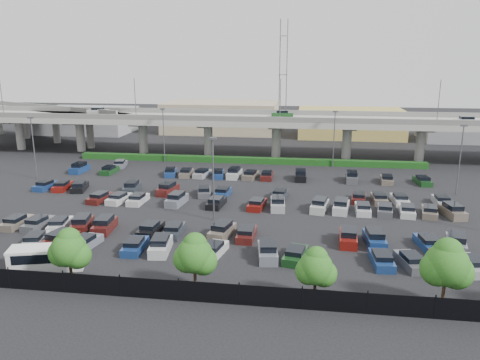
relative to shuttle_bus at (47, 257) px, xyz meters
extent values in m
plane|color=black|center=(12.87, 23.82, -1.19)|extent=(280.00, 280.00, 0.00)
cube|color=gray|center=(12.87, 55.82, 6.06)|extent=(150.00, 13.00, 1.10)
cube|color=#5D5E59|center=(12.87, 49.57, 7.11)|extent=(150.00, 0.50, 1.00)
cube|color=#5D5E59|center=(12.87, 62.07, 7.11)|extent=(150.00, 0.50, 1.00)
cylinder|color=gray|center=(-38.13, 55.82, 2.16)|extent=(1.80, 1.80, 6.70)
cube|color=#5D5E59|center=(-38.13, 55.82, 5.31)|extent=(2.60, 9.75, 0.50)
cylinder|color=gray|center=(-24.13, 55.82, 2.16)|extent=(1.80, 1.80, 6.70)
cube|color=#5D5E59|center=(-24.13, 55.82, 5.31)|extent=(2.60, 9.75, 0.50)
cylinder|color=gray|center=(-10.13, 55.82, 2.16)|extent=(1.80, 1.80, 6.70)
cube|color=#5D5E59|center=(-10.13, 55.82, 5.31)|extent=(2.60, 9.75, 0.50)
cylinder|color=gray|center=(3.87, 55.82, 2.16)|extent=(1.80, 1.80, 6.70)
cube|color=#5D5E59|center=(3.87, 55.82, 5.31)|extent=(2.60, 9.75, 0.50)
cylinder|color=gray|center=(17.87, 55.82, 2.16)|extent=(1.80, 1.80, 6.70)
cube|color=#5D5E59|center=(17.87, 55.82, 5.31)|extent=(2.60, 9.75, 0.50)
cylinder|color=gray|center=(31.87, 55.82, 2.16)|extent=(1.80, 1.80, 6.70)
cube|color=#5D5E59|center=(31.87, 55.82, 5.31)|extent=(2.60, 9.75, 0.50)
cylinder|color=gray|center=(45.87, 55.82, 2.16)|extent=(1.80, 1.80, 6.70)
cube|color=#5D5E59|center=(45.87, 55.82, 5.31)|extent=(2.60, 9.75, 0.50)
cube|color=silver|center=(-21.13, 58.82, 7.02)|extent=(4.40, 1.82, 0.82)
cube|color=black|center=(-21.13, 58.82, 7.65)|extent=(2.30, 1.60, 0.50)
cube|color=#17411A|center=(18.87, 58.82, 7.02)|extent=(4.40, 1.82, 0.82)
cube|color=black|center=(18.87, 58.82, 7.65)|extent=(2.30, 1.60, 0.50)
cube|color=silver|center=(52.87, 52.82, 7.02)|extent=(4.40, 1.82, 0.82)
cube|color=black|center=(52.87, 52.82, 7.65)|extent=(2.30, 1.60, 0.50)
cylinder|color=#54555A|center=(-37.13, 49.72, 10.61)|extent=(0.14, 0.14, 8.00)
cylinder|color=#54555A|center=(-9.13, 49.72, 10.61)|extent=(0.14, 0.14, 8.00)
cylinder|color=#54555A|center=(18.87, 49.72, 10.61)|extent=(0.14, 0.14, 8.00)
cylinder|color=#54555A|center=(46.87, 49.72, 10.61)|extent=(0.14, 0.14, 8.00)
cube|color=gray|center=(-39.13, 66.82, 6.06)|extent=(50.93, 30.13, 1.10)
cube|color=#5D5E59|center=(-39.13, 66.82, 7.11)|extent=(47.34, 22.43, 1.00)
cylinder|color=gray|center=(-45.47, 69.78, 2.16)|extent=(1.60, 1.60, 6.70)
cylinder|color=gray|center=(-34.60, 64.71, 2.16)|extent=(1.60, 1.60, 6.70)
cylinder|color=gray|center=(-23.72, 59.64, 2.16)|extent=(1.60, 1.60, 6.70)
cube|color=#113B11|center=(12.87, 48.82, -0.64)|extent=(66.00, 1.60, 1.10)
cube|color=black|center=(12.87, -4.18, -0.29)|extent=(70.00, 0.06, 1.80)
cylinder|color=black|center=(-1.13, -4.18, -0.19)|extent=(0.10, 0.10, 2.00)
cylinder|color=black|center=(3.87, -4.18, -0.19)|extent=(0.10, 0.10, 2.00)
cylinder|color=black|center=(8.87, -4.18, -0.19)|extent=(0.10, 0.10, 2.00)
cylinder|color=black|center=(13.87, -4.18, -0.19)|extent=(0.10, 0.10, 2.00)
cylinder|color=black|center=(18.87, -4.18, -0.19)|extent=(0.10, 0.10, 2.00)
cylinder|color=black|center=(23.87, -4.18, -0.19)|extent=(0.10, 0.10, 2.00)
cylinder|color=black|center=(28.87, -4.18, -0.19)|extent=(0.10, 0.10, 2.00)
cylinder|color=black|center=(33.87, -4.18, -0.19)|extent=(0.10, 0.10, 2.00)
cylinder|color=#332316|center=(3.87, -2.85, -0.21)|extent=(0.26, 0.26, 1.96)
sphere|color=#1A5316|center=(3.87, -2.85, 2.18)|extent=(3.04, 3.04, 3.04)
sphere|color=#1A5316|center=(4.58, -2.75, 1.64)|extent=(2.39, 2.39, 2.39)
sphere|color=#1A5316|center=(3.28, -2.93, 1.86)|extent=(2.39, 2.39, 2.39)
sphere|color=#1A5316|center=(3.91, -2.73, 3.05)|extent=(2.06, 2.06, 2.06)
cylinder|color=#332316|center=(14.87, -2.57, -0.20)|extent=(0.26, 0.26, 1.97)
sphere|color=#1A5316|center=(14.87, -2.57, 2.21)|extent=(3.07, 3.07, 3.07)
sphere|color=#1A5316|center=(15.58, -2.47, 1.66)|extent=(2.41, 2.41, 2.41)
sphere|color=#1A5316|center=(14.27, -2.65, 1.88)|extent=(2.41, 2.41, 2.41)
sphere|color=#1A5316|center=(14.91, -2.45, 3.09)|extent=(2.08, 2.08, 2.08)
cylinder|color=#332316|center=(24.87, -3.00, -0.29)|extent=(0.26, 0.26, 1.80)
sphere|color=#1A5316|center=(24.87, -3.00, 1.91)|extent=(2.79, 2.79, 2.79)
sphere|color=#1A5316|center=(25.52, -2.90, 1.41)|extent=(2.19, 2.19, 2.19)
sphere|color=#1A5316|center=(24.32, -3.08, 1.61)|extent=(2.19, 2.19, 2.19)
sphere|color=#1A5316|center=(24.91, -2.88, 2.70)|extent=(1.89, 1.89, 1.89)
cylinder|color=#332316|center=(34.87, -2.56, -0.08)|extent=(0.26, 0.26, 2.21)
sphere|color=#1A5316|center=(34.87, -2.56, 2.61)|extent=(3.43, 3.43, 3.43)
sphere|color=#1A5316|center=(35.67, -2.46, 2.00)|extent=(2.70, 2.70, 2.70)
sphere|color=#1A5316|center=(34.20, -2.64, 2.25)|extent=(2.70, 2.70, 2.70)
sphere|color=#1A5316|center=(34.91, -2.44, 3.59)|extent=(2.33, 2.33, 2.33)
cube|color=white|center=(0.00, 0.00, -0.21)|extent=(7.03, 3.93, 1.95)
cube|color=black|center=(0.00, 0.00, 0.25)|extent=(6.15, 3.74, 0.88)
cube|color=white|center=(0.00, 0.00, 0.87)|extent=(7.15, 4.05, 0.23)
cube|color=#A3A3A7|center=(-4.38, 5.32, -0.78)|extent=(2.65, 4.67, 0.82)
cube|color=black|center=(-4.38, 5.12, -0.15)|extent=(2.02, 2.57, 0.50)
cube|color=#4C1614|center=(-1.63, 5.32, -0.66)|extent=(2.80, 4.70, 1.05)
cube|color=black|center=(-1.63, 5.32, 0.16)|extent=(2.17, 2.90, 0.65)
cube|color=slate|center=(1.12, 5.32, -0.78)|extent=(2.44, 4.62, 0.82)
cube|color=black|center=(1.12, 5.12, -0.15)|extent=(1.92, 2.51, 0.50)
cube|color=navy|center=(6.62, 5.32, -0.78)|extent=(2.04, 4.49, 0.82)
cube|color=black|center=(6.62, 5.12, -0.15)|extent=(1.72, 2.38, 0.50)
cube|color=silver|center=(9.37, 5.32, -0.66)|extent=(2.31, 4.58, 1.05)
cube|color=black|center=(9.37, 5.32, 0.16)|extent=(1.89, 2.77, 0.65)
cube|color=silver|center=(14.87, 5.32, -0.78)|extent=(2.60, 4.66, 0.82)
cube|color=black|center=(14.87, 5.12, -0.15)|extent=(2.00, 2.56, 0.50)
cube|color=slate|center=(20.37, 5.32, -0.66)|extent=(2.42, 4.61, 1.05)
cube|color=black|center=(20.37, 5.32, 0.16)|extent=(1.95, 2.80, 0.65)
cube|color=#17411A|center=(23.12, 5.32, -0.78)|extent=(2.60, 4.66, 0.82)
cube|color=black|center=(23.12, 5.12, -0.15)|extent=(2.00, 2.56, 0.50)
cube|color=navy|center=(31.37, 5.32, -0.78)|extent=(2.09, 4.51, 0.82)
cube|color=black|center=(31.37, 5.12, -0.15)|extent=(1.74, 2.40, 0.50)
cube|color=#4D4F54|center=(34.12, 5.32, -0.78)|extent=(2.75, 4.69, 0.82)
cube|color=black|center=(34.12, 5.13, -0.15)|extent=(2.07, 2.60, 0.50)
cube|color=#4C1614|center=(36.87, 5.32, -0.66)|extent=(2.15, 4.53, 1.05)
cube|color=black|center=(36.87, 5.32, 0.16)|extent=(1.80, 2.72, 0.65)
cube|color=#A3A3A7|center=(39.62, 5.32, -0.78)|extent=(2.53, 4.64, 0.82)
cube|color=black|center=(39.62, 5.12, -0.15)|extent=(1.97, 2.54, 0.50)
cube|color=#6D6255|center=(-9.88, 10.32, -0.78)|extent=(2.02, 4.48, 0.82)
cube|color=black|center=(-9.88, 10.12, -0.15)|extent=(1.71, 2.37, 0.50)
cube|color=#4D4F54|center=(-7.13, 10.32, -0.78)|extent=(2.16, 4.53, 0.82)
cube|color=black|center=(-7.13, 10.12, -0.15)|extent=(1.78, 2.42, 0.50)
cube|color=silver|center=(-4.38, 10.32, -0.78)|extent=(2.56, 4.65, 0.82)
cube|color=black|center=(-4.38, 10.12, -0.15)|extent=(1.98, 2.54, 0.50)
cube|color=#4C1614|center=(-1.63, 10.32, -0.66)|extent=(2.66, 4.67, 1.05)
cube|color=black|center=(-1.63, 10.32, 0.16)|extent=(2.09, 2.87, 0.65)
cube|color=#4C1614|center=(1.12, 10.32, -0.66)|extent=(2.21, 4.55, 1.05)
cube|color=black|center=(1.12, 10.32, 0.16)|extent=(1.83, 2.73, 0.65)
cube|color=black|center=(6.62, 10.32, -0.78)|extent=(2.14, 4.52, 0.82)
cube|color=black|center=(6.62, 10.12, -0.15)|extent=(1.77, 2.41, 0.50)
cube|color=#2B3038|center=(9.37, 10.32, -0.78)|extent=(1.97, 4.46, 0.82)
cube|color=black|center=(9.37, 10.12, -0.15)|extent=(1.68, 2.35, 0.50)
cube|color=#6D6255|center=(14.87, 10.32, -0.66)|extent=(2.69, 4.68, 1.05)
cube|color=black|center=(14.87, 10.32, 0.16)|extent=(2.10, 2.87, 0.65)
cube|color=#4C1614|center=(17.62, 10.32, -0.78)|extent=(1.92, 4.44, 0.82)
cube|color=black|center=(17.62, 10.12, -0.15)|extent=(1.66, 2.34, 0.50)
cube|color=maroon|center=(28.62, 10.32, -0.66)|extent=(2.06, 4.50, 1.05)
cube|color=black|center=(28.62, 10.32, 0.16)|extent=(1.75, 2.69, 0.65)
cube|color=navy|center=(31.37, 10.32, -0.66)|extent=(2.15, 4.52, 1.05)
cube|color=black|center=(31.37, 10.32, 0.16)|extent=(1.79, 2.71, 0.65)
cube|color=navy|center=(36.87, 10.32, -0.78)|extent=(2.37, 4.60, 0.82)
cube|color=black|center=(36.87, 10.12, -0.15)|extent=(1.88, 2.49, 0.50)
cube|color=slate|center=(39.62, 10.32, -0.66)|extent=(2.70, 4.68, 1.05)
cube|color=black|center=(39.62, 10.32, 0.16)|extent=(2.11, 2.88, 0.65)
cube|color=#4C1614|center=(-4.38, 21.32, -0.78)|extent=(2.49, 4.63, 0.82)
cube|color=black|center=(-4.38, 21.12, -0.15)|extent=(1.94, 2.52, 0.50)
cube|color=silver|center=(-1.63, 21.32, -0.78)|extent=(2.49, 4.63, 0.82)
cube|color=black|center=(-1.63, 21.12, -0.15)|extent=(1.94, 2.52, 0.50)
cube|color=silver|center=(1.12, 21.32, -0.78)|extent=(1.96, 4.46, 0.82)
cube|color=black|center=(1.12, 21.12, -0.15)|extent=(1.68, 2.35, 0.50)
cube|color=slate|center=(6.62, 21.32, -0.66)|extent=(2.33, 4.58, 1.05)
cube|color=black|center=(6.62, 21.32, 0.16)|extent=(1.90, 2.77, 0.65)
cube|color=black|center=(12.12, 21.32, -0.78)|extent=(2.21, 4.55, 0.82)
cube|color=black|center=(12.12, 21.12, -0.15)|extent=(1.80, 2.44, 0.50)
cube|color=maroon|center=(17.62, 21.32, -0.78)|extent=(2.35, 4.59, 0.82)
cube|color=black|center=(17.62, 21.12, -0.15)|extent=(1.87, 2.48, 0.50)
cube|color=#A3A3A7|center=(20.37, 21.32, -0.66)|extent=(2.17, 4.53, 1.05)
cube|color=black|center=(20.37, 21.32, 0.16)|extent=(1.81, 2.72, 0.65)
cube|color=silver|center=(25.87, 21.32, -0.66)|extent=(2.65, 4.67, 1.05)
cube|color=black|center=(25.87, 21.32, 0.16)|extent=(2.08, 2.86, 0.65)
cube|color=silver|center=(28.62, 21.32, -0.66)|extent=(2.48, 4.63, 1.05)
cube|color=black|center=(28.62, 21.32, 0.16)|extent=(1.99, 2.82, 0.65)
cube|color=silver|center=(31.37, 21.32, -0.78)|extent=(1.96, 4.46, 0.82)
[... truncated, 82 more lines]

